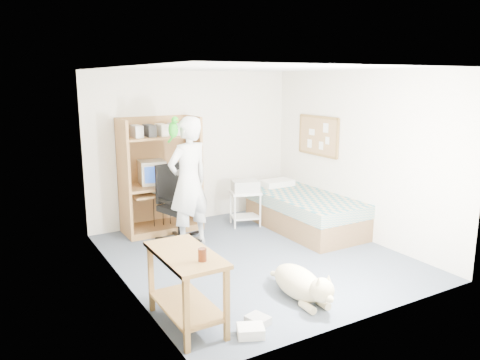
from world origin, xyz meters
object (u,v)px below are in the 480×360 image
Objects in this scene: person at (189,182)px; dog at (301,283)px; printer_cart at (245,203)px; side_desk at (186,278)px; bed at (304,212)px; office_chair at (177,214)px; computer_hutch at (160,180)px.

person reaches higher than dog.
dog is at bearing -90.72° from printer_cart.
person is (0.96, 2.06, 0.44)m from side_desk.
bed reaches higher than dog.
printer_cart is at bearing 137.73° from bed.
person is at bearing 172.52° from bed.
side_desk is 2.54m from office_chair.
printer_cart reaches higher than dog.
bed reaches higher than printer_cart.
side_desk is (-0.85, -2.94, -0.33)m from computer_hutch.
person reaches higher than side_desk.
side_desk reaches higher than bed.
dog is (0.34, -2.20, -0.75)m from person.
side_desk is 0.53× the size of person.
bed is 2.02m from person.
dog is 2.74m from printer_cart.
computer_hutch is at bearing 79.21° from office_chair.
bed is 3.39m from side_desk.
dog is at bearing -95.75° from office_chair.
bed is (2.00, -1.12, -0.53)m from computer_hutch.
side_desk is at bearing -113.82° from printer_cart.
side_desk is 1.34m from dog.
person is at bearing 100.74° from dog.
person is at bearing -92.99° from office_chair.
printer_cart is (1.29, -0.47, -0.44)m from computer_hutch.
person is 2.35m from dog.
side_desk is at bearing -147.50° from bed.
computer_hutch is 1.60× the size of office_chair.
bed is 1.80× the size of office_chair.
bed is at bearing 53.39° from dog.
side_desk is 2.32m from person.
side_desk is 0.88× the size of dog.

